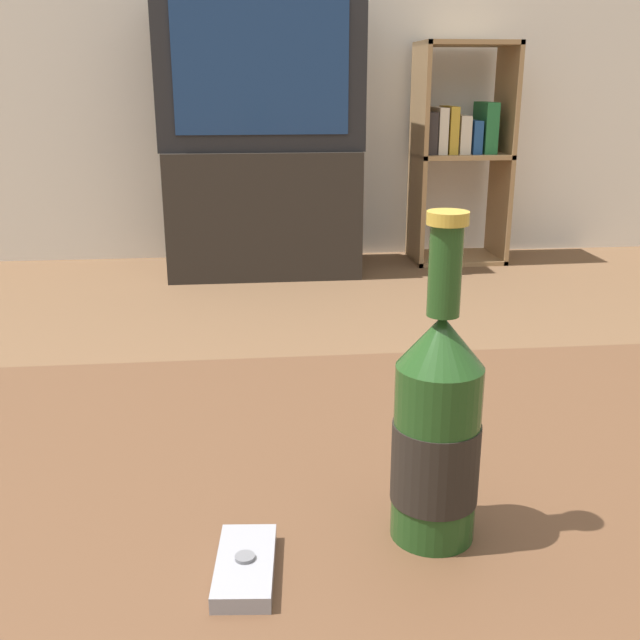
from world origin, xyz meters
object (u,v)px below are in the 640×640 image
(television, at_px, (260,69))
(beer_bottle, at_px, (437,432))
(bookshelf, at_px, (460,147))
(tv_stand, at_px, (263,210))
(cell_phone, at_px, (245,566))

(television, xyz_separation_m, beer_bottle, (0.06, -2.73, -0.32))
(television, distance_m, bookshelf, 0.96)
(television, relative_size, beer_bottle, 3.00)
(tv_stand, relative_size, television, 0.97)
(bookshelf, distance_m, beer_bottle, 2.95)
(television, height_order, bookshelf, television)
(bookshelf, bearing_deg, cell_phone, -109.18)
(television, bearing_deg, beer_bottle, -88.74)
(bookshelf, bearing_deg, tv_stand, -173.88)
(television, relative_size, cell_phone, 8.40)
(television, height_order, beer_bottle, television)
(tv_stand, relative_size, cell_phone, 8.19)
(television, relative_size, bookshelf, 0.86)
(beer_bottle, xyz_separation_m, cell_phone, (-0.16, -0.04, -0.09))
(bookshelf, relative_size, beer_bottle, 3.49)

